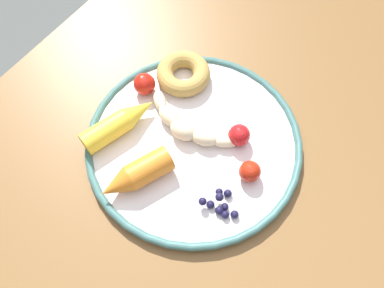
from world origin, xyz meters
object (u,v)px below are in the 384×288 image
object	(u,v)px
carrot_yellow	(120,123)
tomato_near	(144,84)
plate	(192,145)
banana	(187,126)
dining_table	(207,179)
donut	(183,74)
tomato_mid	(239,135)
tomato_far	(250,171)
carrot_orange	(136,175)
blueberry_pile	(220,204)

from	to	relation	value
carrot_yellow	tomato_near	size ratio (longest dim) A/B	3.62
plate	banana	world-z (taller)	banana
dining_table	donut	distance (m)	0.19
carrot_yellow	tomato_mid	distance (m)	0.18
plate	tomato_far	distance (m)	0.10
carrot_orange	tomato_mid	size ratio (longest dim) A/B	3.38
banana	tomato_near	size ratio (longest dim) A/B	4.80
tomato_far	tomato_near	bearing A→B (deg)	-98.03
plate	tomato_far	xyz separation A→B (m)	(-0.01, 0.10, 0.02)
carrot_yellow	tomato_far	distance (m)	0.21
dining_table	donut	size ratio (longest dim) A/B	11.30
blueberry_pile	tomato_mid	distance (m)	0.11
dining_table	tomato_mid	distance (m)	0.14
donut	tomato_near	xyz separation A→B (m)	(0.06, -0.04, 0.00)
dining_table	carrot_orange	bearing A→B (deg)	-31.22
carrot_orange	carrot_yellow	bearing A→B (deg)	-125.34
tomato_near	tomato_mid	world-z (taller)	tomato_near
plate	carrot_orange	world-z (taller)	carrot_orange
carrot_yellow	tomato_mid	world-z (taller)	carrot_yellow
dining_table	plate	distance (m)	0.11
dining_table	tomato_near	bearing A→B (deg)	-102.25
tomato_mid	donut	bearing A→B (deg)	-108.86
dining_table	tomato_far	bearing A→B (deg)	91.42
carrot_orange	tomato_far	xyz separation A→B (m)	(-0.10, 0.13, -0.00)
dining_table	tomato_near	xyz separation A→B (m)	(-0.03, -0.15, 0.13)
carrot_orange	banana	bearing A→B (deg)	174.92
tomato_mid	tomato_far	distance (m)	0.06
carrot_yellow	tomato_far	size ratio (longest dim) A/B	4.03
plate	blueberry_pile	world-z (taller)	blueberry_pile
tomato_far	carrot_yellow	bearing A→B (deg)	-76.77
dining_table	banana	xyz separation A→B (m)	(-0.01, -0.05, 0.12)
tomato_mid	carrot_yellow	bearing A→B (deg)	-61.35
plate	banana	distance (m)	0.03
dining_table	plate	bearing A→B (deg)	-80.94
dining_table	banana	size ratio (longest dim) A/B	5.87
tomato_mid	tomato_far	world-z (taller)	tomato_mid
carrot_orange	tomato_far	world-z (taller)	carrot_orange
carrot_yellow	plate	bearing A→B (deg)	111.44
donut	tomato_far	xyz separation A→B (m)	(0.09, 0.18, 0.00)
plate	blueberry_pile	distance (m)	0.11
plate	donut	size ratio (longest dim) A/B	3.75
donut	blueberry_pile	distance (m)	0.23
dining_table	blueberry_pile	bearing A→B (deg)	43.61
blueberry_pile	carrot_yellow	bearing A→B (deg)	-94.76
banana	tomato_mid	xyz separation A→B (m)	(-0.03, 0.08, 0.00)
carrot_orange	donut	xyz separation A→B (m)	(-0.19, -0.05, -0.01)
carrot_orange	tomato_far	bearing A→B (deg)	128.16
carrot_yellow	tomato_mid	size ratio (longest dim) A/B	3.82
carrot_yellow	blueberry_pile	world-z (taller)	carrot_yellow
banana	tomato_mid	world-z (taller)	tomato_mid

